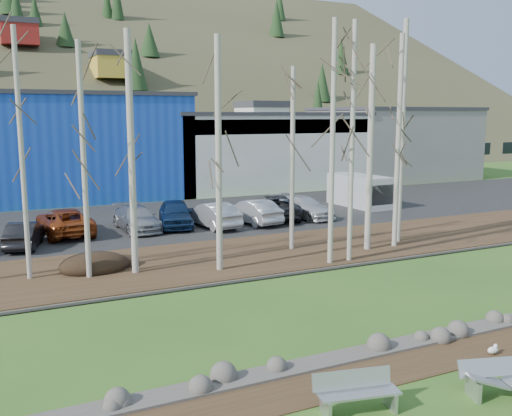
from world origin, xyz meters
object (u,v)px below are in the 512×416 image
car_1 (24,234)px  car_9 (213,215)px  bench_intact (357,392)px  van_white (362,191)px  car_5 (253,211)px  car_4 (175,213)px  car_6 (275,207)px  car_2 (65,222)px  car_3 (137,218)px  car_7 (303,207)px  seagull (493,350)px  bench_damaged (503,377)px

car_1 → car_9: (10.22, 0.73, 0.08)m
bench_intact → van_white: (16.91, 23.05, 0.77)m
bench_intact → car_5: 21.87m
car_4 → car_6: size_ratio=0.86×
bench_intact → car_2: (-3.39, 22.15, 0.39)m
bench_intact → car_3: 21.67m
car_1 → car_7: (16.50, 1.10, 0.03)m
car_3 → car_6: car_6 is taller
car_3 → car_9: 4.32m
car_4 → car_7: bearing=9.5°
car_1 → car_2: car_2 is taller
seagull → car_1: car_1 is taller
car_2 → car_5: bearing=167.8°
car_3 → car_5: bearing=-10.9°
car_1 → car_9: bearing=-161.9°
car_5 → car_1: bearing=-4.2°
seagull → car_7: (5.69, 20.15, 0.65)m
bench_damaged → seagull: size_ratio=4.96×
car_4 → car_7: 8.21m
car_3 → car_7: 10.49m
car_2 → car_5: car_5 is taller
car_2 → car_6: (12.60, -0.56, 0.02)m
car_3 → car_9: bearing=-16.1°
car_2 → car_4: bearing=171.3°
bench_intact → car_9: (4.64, 20.64, 0.39)m
car_1 → bench_damaged: bearing=127.9°
bench_damaged → seagull: (1.62, 1.72, -0.27)m
bench_damaged → car_4: size_ratio=0.45×
car_1 → car_7: 16.53m
bench_damaged → car_9: car_9 is taller
bench_intact → seagull: (5.22, 0.85, -0.30)m
car_1 → car_3: (6.03, 1.75, 0.02)m
bench_intact → car_7: (10.91, 21.00, 0.35)m
car_1 → seagull: bearing=133.6°
car_4 → car_6: 6.48m
car_9 → van_white: size_ratio=0.85×
car_4 → van_white: (14.19, 1.38, 0.32)m
bench_damaged → seagull: 2.38m
seagull → car_9: bearing=76.1°
car_3 → car_9: (4.20, -1.02, 0.05)m
car_1 → car_7: size_ratio=0.84×
car_1 → car_6: (14.79, 1.69, 0.09)m
seagull → van_white: size_ratio=0.08×
car_5 → van_white: bearing=-173.4°
car_1 → car_3: bearing=-149.8°
bench_damaged → car_1: 22.72m
car_5 → bench_intact: bearing=63.2°
car_2 → car_3: 3.86m
seagull → van_white: (11.69, 22.19, 1.08)m
bench_damaged → car_1: bearing=130.6°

